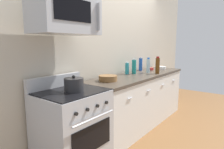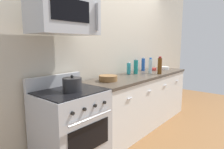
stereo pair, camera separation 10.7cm
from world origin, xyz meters
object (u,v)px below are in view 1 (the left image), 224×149
object	(u,v)px
range_oven	(72,128)
bowl_wooden_salad	(108,78)
bottle_dish_soap	(127,68)
microwave	(66,16)
bottle_soda_blue	(141,64)
bowl_white_ceramic	(161,68)
bottle_water_clear	(148,66)
bottle_wine_amber	(158,66)
bottle_sparkling_teal	(134,67)
bowl_red_small	(150,69)
stockpot	(74,85)

from	to	relation	value
range_oven	bowl_wooden_salad	size ratio (longest dim) A/B	4.00
range_oven	bottle_dish_soap	bearing A→B (deg)	7.13
microwave	bottle_soda_blue	distance (m)	2.11
microwave	bowl_wooden_salad	bearing A→B (deg)	-0.35
bottle_dish_soap	bowl_white_ceramic	world-z (taller)	bottle_dish_soap
bottle_water_clear	range_oven	bearing A→B (deg)	178.44
bottle_soda_blue	bowl_wooden_salad	bearing A→B (deg)	-171.87
bottle_dish_soap	bottle_water_clear	size ratio (longest dim) A/B	0.77
bottle_dish_soap	bottle_wine_amber	size ratio (longest dim) A/B	0.71
bottle_soda_blue	bowl_wooden_salad	xyz separation A→B (m)	(-1.27, -0.18, -0.09)
bottle_dish_soap	bottle_wine_amber	xyz separation A→B (m)	(0.38, -0.40, 0.04)
bottle_sparkling_teal	bottle_wine_amber	bearing A→B (deg)	-50.56
microwave	range_oven	bearing A→B (deg)	-90.29
bottle_soda_blue	bowl_white_ceramic	world-z (taller)	bottle_soda_blue
range_oven	bottle_dish_soap	size ratio (longest dim) A/B	4.92
bottle_water_clear	bottle_soda_blue	bearing A→B (deg)	53.87
microwave	bottle_wine_amber	bearing A→B (deg)	-8.30
bottle_sparkling_teal	bowl_red_small	xyz separation A→B (m)	(0.63, -0.00, -0.10)
bottle_soda_blue	bowl_white_ceramic	bearing A→B (deg)	-26.19
bottle_dish_soap	bottle_sparkling_teal	world-z (taller)	bottle_sparkling_teal
stockpot	microwave	bearing A→B (deg)	89.87
range_oven	bottle_water_clear	xyz separation A→B (m)	(1.79, -0.05, 0.58)
bottle_dish_soap	bowl_wooden_salad	bearing A→B (deg)	-168.95
bowl_wooden_salad	stockpot	bearing A→B (deg)	-172.60
range_oven	bottle_sparkling_teal	size ratio (longest dim) A/B	3.94
bottle_dish_soap	stockpot	world-z (taller)	bottle_dish_soap
bottle_water_clear	bowl_red_small	size ratio (longest dim) A/B	2.05
bottle_soda_blue	stockpot	xyz separation A→B (m)	(-1.99, -0.27, -0.05)
bottle_water_clear	bowl_red_small	xyz separation A→B (m)	(0.39, 0.15, -0.11)
microwave	bottle_sparkling_teal	world-z (taller)	microwave
bottle_dish_soap	stockpot	distance (m)	1.45
bottle_dish_soap	bowl_wooden_salad	distance (m)	0.72
range_oven	stockpot	size ratio (longest dim) A/B	4.98
bowl_wooden_salad	bowl_white_ceramic	distance (m)	1.74
bottle_dish_soap	bowl_wooden_salad	world-z (taller)	bottle_dish_soap
bottle_wine_amber	bowl_wooden_salad	xyz separation A→B (m)	(-1.09, 0.26, -0.10)
microwave	bowl_wooden_salad	size ratio (longest dim) A/B	2.79
range_oven	bowl_white_ceramic	distance (m)	2.51
stockpot	bottle_water_clear	bearing A→B (deg)	0.15
microwave	stockpot	distance (m)	0.76
bottle_soda_blue	stockpot	size ratio (longest dim) A/B	1.27
range_oven	bottle_wine_amber	xyz separation A→B (m)	(1.81, -0.22, 0.60)
microwave	stockpot	xyz separation A→B (m)	(-0.00, -0.10, -0.75)
bottle_soda_blue	bottle_water_clear	distance (m)	0.33
range_oven	stockpot	bearing A→B (deg)	-90.00
range_oven	bowl_red_small	distance (m)	2.23
bowl_wooden_salad	bowl_white_ceramic	bearing A→B (deg)	-1.69
stockpot	bowl_wooden_salad	bearing A→B (deg)	7.40
bottle_sparkling_teal	bowl_wooden_salad	size ratio (longest dim) A/B	1.02
bowl_red_small	stockpot	distance (m)	2.18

